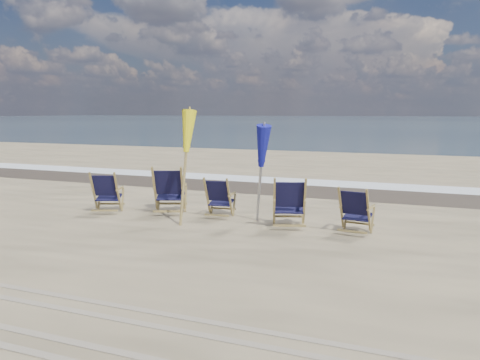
{
  "coord_description": "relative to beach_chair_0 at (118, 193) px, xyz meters",
  "views": [
    {
      "loc": [
        3.39,
        -6.57,
        2.28
      ],
      "look_at": [
        0.0,
        2.2,
        0.9
      ],
      "focal_mm": 35.0,
      "sensor_mm": 36.0,
      "label": 1
    }
  ],
  "objects": [
    {
      "name": "umbrella_yellow",
      "position": [
        1.84,
        -0.26,
        1.3
      ],
      "size": [
        0.3,
        0.3,
        2.31
      ],
      "color": "olive",
      "rests_on": "ground"
    },
    {
      "name": "tire_tracks",
      "position": [
        2.88,
        -4.84,
        -0.48
      ],
      "size": [
        80.0,
        1.3,
        0.01
      ],
      "primitive_type": null,
      "color": "gray",
      "rests_on": "ground"
    },
    {
      "name": "ocean",
      "position": [
        2.88,
        125.96,
        -0.49
      ],
      "size": [
        400.0,
        400.0,
        0.0
      ],
      "primitive_type": "plane",
      "color": "#364C59",
      "rests_on": "ground"
    },
    {
      "name": "beach_chair_1",
      "position": [
        1.43,
        0.4,
        0.07
      ],
      "size": [
        0.94,
        1.0,
        1.11
      ],
      "primitive_type": null,
      "rotation": [
        0.0,
        0.0,
        3.5
      ],
      "color": "black",
      "rests_on": "ground"
    },
    {
      "name": "umbrella_blue",
      "position": [
        3.25,
        0.34,
        1.05
      ],
      "size": [
        0.3,
        0.3,
        2.05
      ],
      "color": "#A5A5AD",
      "rests_on": "ground"
    },
    {
      "name": "beach_chair_3",
      "position": [
        4.23,
        0.11,
        0.04
      ],
      "size": [
        0.86,
        0.92,
        1.04
      ],
      "primitive_type": null,
      "rotation": [
        0.0,
        0.0,
        3.45
      ],
      "color": "black",
      "rests_on": "ground"
    },
    {
      "name": "wet_sand_strip",
      "position": [
        2.88,
        4.76,
        -0.48
      ],
      "size": [
        200.0,
        2.6,
        0.0
      ],
      "primitive_type": "cube",
      "color": "#42362A",
      "rests_on": "ground"
    },
    {
      "name": "beach_chair_0",
      "position": [
        0.0,
        0.0,
        0.0
      ],
      "size": [
        0.82,
        0.87,
        0.97
      ],
      "primitive_type": null,
      "rotation": [
        0.0,
        0.0,
        3.49
      ],
      "color": "black",
      "rests_on": "ground"
    },
    {
      "name": "beach_chair_4",
      "position": [
        5.44,
        0.01,
        -0.03
      ],
      "size": [
        0.67,
        0.73,
        0.92
      ],
      "primitive_type": null,
      "rotation": [
        0.0,
        0.0,
        3.01
      ],
      "color": "black",
      "rests_on": "ground"
    },
    {
      "name": "surf_foam",
      "position": [
        2.88,
        6.26,
        -0.48
      ],
      "size": [
        200.0,
        1.4,
        0.01
      ],
      "primitive_type": "cube",
      "color": "silver",
      "rests_on": "ground"
    },
    {
      "name": "beach_chair_2",
      "position": [
        2.53,
        0.43,
        -0.03
      ],
      "size": [
        0.64,
        0.71,
        0.9
      ],
      "primitive_type": null,
      "rotation": [
        0.0,
        0.0,
        3.24
      ],
      "color": "black",
      "rests_on": "ground"
    }
  ]
}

